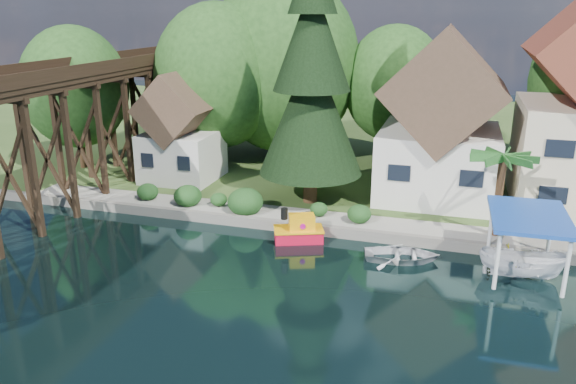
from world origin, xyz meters
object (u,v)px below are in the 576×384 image
object	(u,v)px
house_left	(441,127)
shed	(181,134)
boat_yellow	(510,254)
boat_white_a	(402,253)
tugboat	(299,231)
trestle_bridge	(29,136)
boat_canopy	(525,251)
palm_tree	(503,160)
conifer	(312,81)

from	to	relation	value
house_left	shed	xyz separation A→B (m)	(-18.00, -1.50, -1.31)
shed	boat_yellow	world-z (taller)	shed
house_left	boat_white_a	world-z (taller)	house_left
tugboat	trestle_bridge	bearing A→B (deg)	-173.94
shed	house_left	bearing A→B (deg)	4.77
boat_canopy	palm_tree	bearing A→B (deg)	105.95
tugboat	boat_yellow	distance (m)	11.11
tugboat	house_left	bearing A→B (deg)	52.68
conifer	boat_white_a	xyz separation A→B (m)	(6.59, -6.30, -7.87)
trestle_bridge	house_left	distance (m)	25.42
house_left	tugboat	xyz separation A→B (m)	(-6.96, -9.12, -4.54)
boat_white_a	conifer	bearing A→B (deg)	35.48
boat_yellow	tugboat	bearing A→B (deg)	103.23
trestle_bridge	boat_canopy	bearing A→B (deg)	0.89
house_left	boat_canopy	xyz separation A→B (m)	(4.65, -10.40, -3.73)
trestle_bridge	house_left	bearing A→B (deg)	25.21
conifer	tugboat	size ratio (longest dim) A/B	5.19
tugboat	boat_white_a	bearing A→B (deg)	-9.49
house_left	boat_white_a	xyz separation A→B (m)	(-1.13, -10.10, -4.74)
shed	palm_tree	distance (m)	22.09
boat_white_a	boat_canopy	size ratio (longest dim) A/B	0.75
boat_white_a	boat_canopy	bearing A→B (deg)	-103.80
trestle_bridge	boat_white_a	world-z (taller)	trestle_bridge
trestle_bridge	boat_canopy	xyz separation A→B (m)	(27.65, 0.43, -3.94)
boat_canopy	conifer	bearing A→B (deg)	151.94
shed	conifer	xyz separation A→B (m)	(10.28, -2.30, 4.45)
shed	boat_yellow	size ratio (longest dim) A/B	3.26
palm_tree	boat_canopy	xyz separation A→B (m)	(1.14, -3.97, -3.41)
trestle_bridge	palm_tree	size ratio (longest dim) A/B	8.94
house_left	palm_tree	bearing A→B (deg)	-61.32
palm_tree	boat_canopy	bearing A→B (deg)	-74.05
trestle_bridge	tugboat	world-z (taller)	trestle_bridge
conifer	house_left	bearing A→B (deg)	26.20
conifer	boat_yellow	xyz separation A→B (m)	(11.88, -5.34, -7.64)
house_left	shed	size ratio (longest dim) A/B	1.40
boat_white_a	boat_canopy	world-z (taller)	boat_canopy
house_left	tugboat	distance (m)	12.34
conifer	palm_tree	size ratio (longest dim) A/B	3.27
tugboat	boat_white_a	distance (m)	5.91
palm_tree	boat_canopy	size ratio (longest dim) A/B	0.95
trestle_bridge	house_left	xyz separation A→B (m)	(23.00, 10.83, -0.21)
tugboat	palm_tree	bearing A→B (deg)	14.47
conifer	trestle_bridge	bearing A→B (deg)	-155.29
trestle_bridge	boat_white_a	bearing A→B (deg)	1.91
boat_white_a	house_left	bearing A→B (deg)	-17.22
palm_tree	boat_yellow	size ratio (longest dim) A/B	2.05
shed	conifer	distance (m)	11.43
boat_canopy	tugboat	bearing A→B (deg)	173.74
boat_yellow	shed	bearing A→B (deg)	84.30
trestle_bridge	boat_yellow	bearing A→B (deg)	3.55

